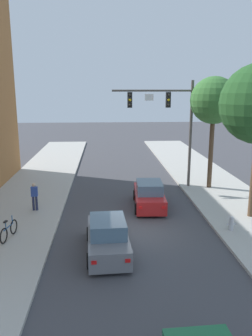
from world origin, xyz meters
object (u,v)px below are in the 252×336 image
(pedestrian_sidewalk_left_walker, at_px, (35,195))
(car_following_grey, at_px, (108,237))
(bicycle_leaning, at_px, (9,231))
(street_tree_second, at_px, (214,101))
(fire_hydrant, at_px, (231,223))
(traffic_signal_mast, at_px, (169,115))
(car_lead_red, at_px, (149,195))

(pedestrian_sidewalk_left_walker, bearing_deg, car_following_grey, -51.41)
(pedestrian_sidewalk_left_walker, bearing_deg, bicycle_leaning, -96.96)
(pedestrian_sidewalk_left_walker, xyz_separation_m, street_tree_second, (11.57, 4.08, 5.19))
(fire_hydrant, bearing_deg, street_tree_second, 80.70)
(traffic_signal_mast, relative_size, bicycle_leaning, 4.28)
(traffic_signal_mast, height_order, street_tree_second, street_tree_second)
(bicycle_leaning, bearing_deg, street_tree_second, 33.20)
(fire_hydrant, distance_m, street_tree_second, 9.60)
(car_lead_red, distance_m, pedestrian_sidewalk_left_walker, 6.78)
(fire_hydrant, bearing_deg, traffic_signal_mast, 101.95)
(traffic_signal_mast, distance_m, car_following_grey, 11.67)
(traffic_signal_mast, xyz_separation_m, car_lead_red, (-1.88, -3.96, -4.57))
(car_lead_red, distance_m, street_tree_second, 8.12)
(car_lead_red, xyz_separation_m, fire_hydrant, (3.58, -4.10, -0.22))
(pedestrian_sidewalk_left_walker, distance_m, fire_hydrant, 10.93)
(traffic_signal_mast, bearing_deg, street_tree_second, -9.00)
(traffic_signal_mast, bearing_deg, bicycle_leaning, -137.44)
(fire_hydrant, bearing_deg, bicycle_leaning, -178.47)
(car_lead_red, bearing_deg, street_tree_second, 35.90)
(traffic_signal_mast, relative_size, car_lead_red, 1.74)
(car_following_grey, height_order, pedestrian_sidewalk_left_walker, pedestrian_sidewalk_left_walker)
(car_following_grey, relative_size, fire_hydrant, 5.99)
(street_tree_second, bearing_deg, bicycle_leaning, -146.80)
(bicycle_leaning, distance_m, street_tree_second, 15.48)
(car_following_grey, relative_size, pedestrian_sidewalk_left_walker, 2.63)
(car_lead_red, bearing_deg, fire_hydrant, -48.85)
(traffic_signal_mast, relative_size, pedestrian_sidewalk_left_walker, 4.57)
(bicycle_leaning, bearing_deg, pedestrian_sidewalk_left_walker, 83.04)
(traffic_signal_mast, distance_m, pedestrian_sidewalk_left_walker, 10.63)
(car_following_grey, relative_size, street_tree_second, 0.56)
(car_following_grey, height_order, street_tree_second, street_tree_second)
(car_lead_red, bearing_deg, traffic_signal_mast, 64.65)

